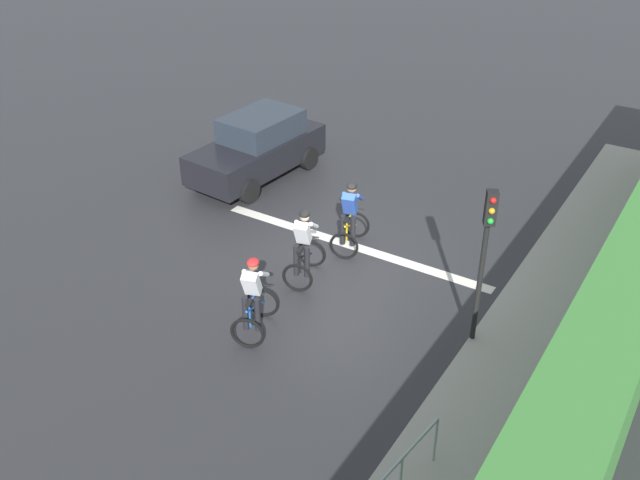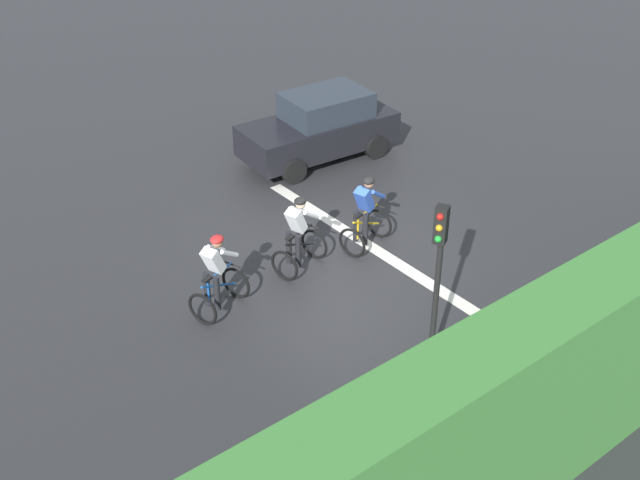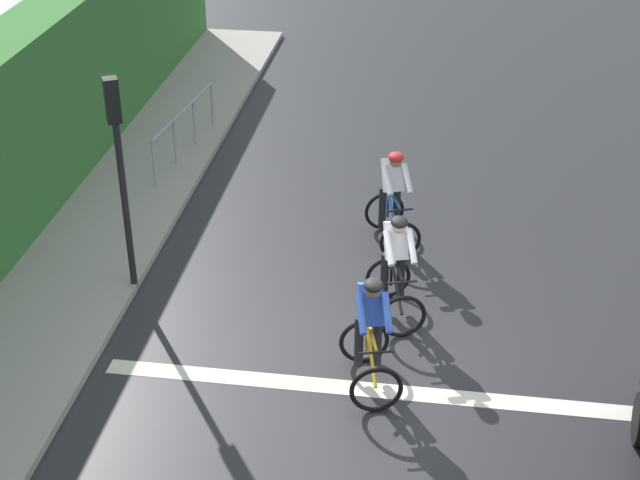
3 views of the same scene
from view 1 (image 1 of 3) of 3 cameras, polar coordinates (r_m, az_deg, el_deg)
The scene contains 10 objects.
ground_plane at distance 16.65m, azimuth 1.43°, elevation -1.42°, with size 80.00×80.00×0.00m, color #28282B.
sidewalk_kerb at distance 13.62m, azimuth 16.01°, elevation -11.15°, with size 2.80×23.34×0.12m, color #9E998E.
stone_wall_low at distance 13.33m, azimuth 19.90°, elevation -11.41°, with size 0.44×23.34×0.68m, color gray.
hedge_wall at distance 12.56m, azimuth 22.20°, elevation -7.66°, with size 1.10×23.34×3.13m, color #387533.
road_marking_stop_line at distance 17.11m, azimuth 2.52°, elevation -0.44°, with size 7.00×0.30×0.01m, color silver.
cyclist_lead at distance 13.99m, azimuth -5.25°, elevation -4.69°, with size 1.00×1.24×1.66m.
cyclist_second at distance 15.49m, azimuth -1.29°, elevation -0.65°, with size 0.95×1.22×1.66m.
cyclist_mid at distance 16.61m, azimuth 2.38°, elevation 1.69°, with size 0.93×1.21×1.66m.
car_black at distance 20.09m, azimuth -4.92°, elevation 7.31°, with size 2.15×4.23×1.76m.
traffic_light_near_crossing at distance 13.17m, azimuth 12.87°, elevation -0.48°, with size 0.27×0.29×3.34m.
Camera 1 is at (-7.06, 12.12, 8.95)m, focal length 40.67 mm.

